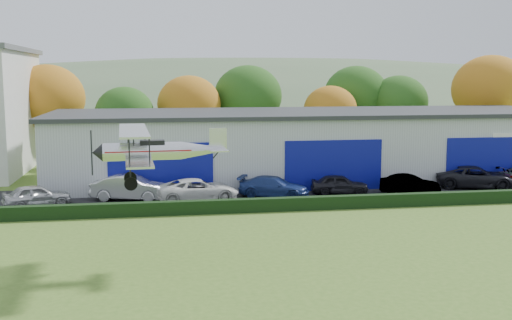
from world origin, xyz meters
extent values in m
plane|color=#456C22|center=(0.00, 0.00, 0.00)|extent=(300.00, 300.00, 0.00)
cube|color=black|center=(3.00, 21.00, 0.03)|extent=(48.00, 9.00, 0.05)
cube|color=black|center=(3.00, 16.20, 0.40)|extent=(46.00, 0.60, 0.80)
cube|color=#B2B7BC|center=(5.00, 28.00, 2.50)|extent=(40.00, 12.00, 5.00)
cube|color=#2D3033|center=(5.00, 28.00, 5.15)|extent=(40.60, 12.60, 0.30)
cube|color=navy|center=(-7.00, 21.95, 1.80)|extent=(7.00, 0.12, 3.60)
cube|color=navy|center=(5.00, 21.95, 1.80)|extent=(7.00, 0.12, 3.60)
cube|color=navy|center=(17.00, 21.95, 1.80)|extent=(7.00, 0.12, 3.60)
cylinder|color=#3D2614|center=(-17.00, 40.00, 1.57)|extent=(0.36, 0.36, 3.15)
ellipsoid|color=#AD5D15|center=(-17.00, 40.00, 6.03)|extent=(6.84, 6.84, 6.16)
cylinder|color=#3D2614|center=(-10.00, 38.00, 1.22)|extent=(0.36, 0.36, 2.45)
ellipsoid|color=#1E4C14|center=(-10.00, 38.00, 4.69)|extent=(5.32, 5.32, 4.79)
cylinder|color=#3D2614|center=(-4.00, 40.00, 1.40)|extent=(0.36, 0.36, 2.80)
ellipsoid|color=#AD5D15|center=(-4.00, 40.00, 5.36)|extent=(6.08, 6.08, 5.47)
cylinder|color=#3D2614|center=(2.00, 42.00, 1.57)|extent=(0.36, 0.36, 3.15)
ellipsoid|color=#1E4C14|center=(2.00, 42.00, 6.03)|extent=(6.84, 6.84, 6.16)
cylinder|color=#3D2614|center=(10.00, 40.00, 1.22)|extent=(0.36, 0.36, 2.45)
ellipsoid|color=#AD5D15|center=(10.00, 40.00, 4.69)|extent=(5.32, 5.32, 4.79)
cylinder|color=#3D2614|center=(18.00, 42.00, 1.40)|extent=(0.36, 0.36, 2.80)
ellipsoid|color=#1E4C14|center=(18.00, 42.00, 5.36)|extent=(6.08, 6.08, 5.47)
cylinder|color=#3D2614|center=(26.00, 38.00, 1.75)|extent=(0.36, 0.36, 3.50)
ellipsoid|color=#AD5D15|center=(26.00, 38.00, 6.70)|extent=(7.60, 7.60, 6.84)
cylinder|color=#3D2614|center=(30.00, 42.00, 1.22)|extent=(0.36, 0.36, 2.45)
ellipsoid|color=#1E4C14|center=(30.00, 42.00, 4.69)|extent=(5.32, 5.32, 4.79)
cylinder|color=#3D2614|center=(14.00, 44.00, 1.57)|extent=(0.36, 0.36, 3.15)
ellipsoid|color=#1E4C14|center=(14.00, 44.00, 6.03)|extent=(6.84, 6.84, 6.16)
ellipsoid|color=#4C6642|center=(20.00, 140.00, -15.40)|extent=(320.00, 196.00, 56.00)
ellipsoid|color=#4C6642|center=(90.00, 140.00, -9.90)|extent=(240.00, 126.00, 36.00)
imported|color=silver|center=(-14.64, 19.64, 0.74)|extent=(4.38, 2.93, 1.38)
imported|color=silver|center=(-9.01, 20.76, 0.87)|extent=(5.26, 3.03, 1.64)
imported|color=silver|center=(-4.72, 19.65, 0.78)|extent=(5.58, 3.18, 1.47)
imported|color=navy|center=(0.39, 20.25, 0.73)|extent=(5.09, 3.66, 1.37)
imported|color=black|center=(5.04, 20.58, 0.72)|extent=(4.13, 2.29, 1.33)
imported|color=gray|center=(9.71, 19.63, 0.72)|extent=(4.28, 2.81, 1.33)
imported|color=black|center=(15.40, 21.10, 0.83)|extent=(6.15, 4.31, 1.56)
cylinder|color=silver|center=(-7.95, 6.89, 4.90)|extent=(3.28, 0.93, 0.77)
cone|color=silver|center=(-5.38, 7.02, 4.90)|extent=(1.92, 0.86, 0.77)
cone|color=black|center=(-9.78, 6.81, 4.90)|extent=(0.46, 0.79, 0.77)
cube|color=#A31210|center=(-7.69, 6.91, 4.94)|extent=(3.63, 0.96, 0.05)
cube|color=black|center=(-7.52, 6.91, 5.26)|extent=(1.05, 0.56, 0.21)
cube|color=silver|center=(-8.12, 6.89, 4.64)|extent=(1.37, 6.20, 0.09)
cube|color=silver|center=(-8.29, 6.88, 5.80)|extent=(1.47, 6.55, 0.09)
cylinder|color=black|center=(-8.40, 4.65, 5.23)|extent=(0.05, 0.05, 1.11)
cylinder|color=black|center=(-7.63, 4.68, 5.23)|extent=(0.05, 0.05, 1.11)
cylinder|color=black|center=(-8.61, 9.09, 5.23)|extent=(0.05, 0.05, 1.11)
cylinder|color=black|center=(-7.84, 9.13, 5.23)|extent=(0.05, 0.05, 1.11)
cylinder|color=black|center=(-8.27, 6.58, 5.50)|extent=(0.06, 0.19, 0.64)
cylinder|color=black|center=(-8.30, 7.18, 5.50)|extent=(0.06, 0.19, 0.64)
cylinder|color=black|center=(-8.44, 6.51, 4.17)|extent=(0.09, 0.60, 1.05)
cylinder|color=black|center=(-8.48, 7.23, 4.17)|extent=(0.09, 0.60, 1.05)
cylinder|color=black|center=(-8.46, 6.87, 3.66)|extent=(0.14, 1.63, 0.06)
cylinder|color=black|center=(-8.42, 6.10, 3.66)|extent=(0.55, 0.15, 0.55)
cylinder|color=black|center=(-8.50, 7.64, 3.66)|extent=(0.55, 0.15, 0.55)
cylinder|color=black|center=(-4.79, 7.05, 4.69)|extent=(0.32, 0.07, 0.36)
cube|color=silver|center=(-4.79, 7.05, 4.94)|extent=(0.88, 2.26, 0.05)
cube|color=silver|center=(-4.70, 7.05, 5.37)|extent=(0.77, 0.09, 0.94)
cube|color=black|center=(-10.02, 6.79, 4.90)|extent=(0.06, 0.11, 1.88)
camera|label=1|loc=(-7.47, -19.45, 8.11)|focal=43.31mm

